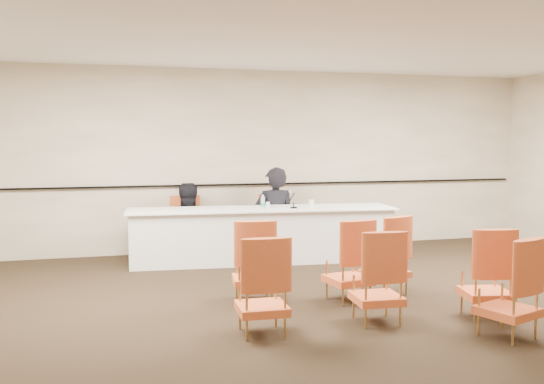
{
  "coord_description": "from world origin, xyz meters",
  "views": [
    {
      "loc": [
        -2.49,
        -5.86,
        1.83
      ],
      "look_at": [
        -0.1,
        2.6,
        1.08
      ],
      "focal_mm": 40.0,
      "sensor_mm": 36.0,
      "label": 1
    }
  ],
  "objects_px": {
    "drinking_glass": "(268,205)",
    "aud_chair_front_mid": "(348,260)",
    "panelist_main_chair": "(275,224)",
    "panelist_main": "(275,224)",
    "panel_table": "(262,235)",
    "water_bottle": "(263,202)",
    "aud_chair_back_mid": "(377,276)",
    "coffee_cup": "(311,204)",
    "aud_chair_front_right": "(385,255)",
    "aud_chair_back_right": "(486,272)",
    "panelist_second": "(186,235)",
    "panelist_second_chair": "(186,227)",
    "aud_chair_front_left": "(254,260)",
    "microphone": "(294,199)",
    "aud_chair_extra": "(508,287)",
    "aud_chair_back_left": "(262,285)"
  },
  "relations": [
    {
      "from": "panelist_main_chair",
      "to": "panelist_main",
      "type": "bearing_deg",
      "value": -174.58
    },
    {
      "from": "panelist_second",
      "to": "panelist_second_chair",
      "type": "bearing_deg",
      "value": 180.0
    },
    {
      "from": "drinking_glass",
      "to": "aud_chair_extra",
      "type": "xyz_separation_m",
      "value": [
        1.21,
        -4.03,
        -0.38
      ]
    },
    {
      "from": "panel_table",
      "to": "aud_chair_back_left",
      "type": "bearing_deg",
      "value": -99.46
    },
    {
      "from": "coffee_cup",
      "to": "panelist_main_chair",
      "type": "bearing_deg",
      "value": 114.37
    },
    {
      "from": "panelist_main",
      "to": "panelist_main_chair",
      "type": "height_order",
      "value": "panelist_main"
    },
    {
      "from": "drinking_glass",
      "to": "aud_chair_front_mid",
      "type": "xyz_separation_m",
      "value": [
        0.28,
        -2.44,
        -0.38
      ]
    },
    {
      "from": "panelist_main",
      "to": "aud_chair_back_right",
      "type": "relative_size",
      "value": 1.94
    },
    {
      "from": "microphone",
      "to": "aud_chair_front_right",
      "type": "height_order",
      "value": "microphone"
    },
    {
      "from": "panelist_second",
      "to": "aud_chair_back_mid",
      "type": "height_order",
      "value": "panelist_second"
    },
    {
      "from": "aud_chair_front_left",
      "to": "aud_chair_front_mid",
      "type": "bearing_deg",
      "value": -7.09
    },
    {
      "from": "microphone",
      "to": "aud_chair_front_mid",
      "type": "xyz_separation_m",
      "value": [
        -0.1,
        -2.36,
        -0.47
      ]
    },
    {
      "from": "coffee_cup",
      "to": "aud_chair_front_right",
      "type": "bearing_deg",
      "value": -84.87
    },
    {
      "from": "microphone",
      "to": "panel_table",
      "type": "bearing_deg",
      "value": 160.63
    },
    {
      "from": "aud_chair_front_right",
      "to": "coffee_cup",
      "type": "bearing_deg",
      "value": 75.42
    },
    {
      "from": "panelist_main_chair",
      "to": "aud_chair_extra",
      "type": "relative_size",
      "value": 1.0
    },
    {
      "from": "panelist_second_chair",
      "to": "aud_chair_back_mid",
      "type": "height_order",
      "value": "same"
    },
    {
      "from": "aud_chair_front_right",
      "to": "aud_chair_front_mid",
      "type": "bearing_deg",
      "value": 177.86
    },
    {
      "from": "panel_table",
      "to": "panelist_main",
      "type": "height_order",
      "value": "panelist_main"
    },
    {
      "from": "panel_table",
      "to": "panelist_main",
      "type": "distance_m",
      "value": 0.67
    },
    {
      "from": "aud_chair_front_right",
      "to": "aud_chair_back_right",
      "type": "distance_m",
      "value": 1.29
    },
    {
      "from": "drinking_glass",
      "to": "aud_chair_back_left",
      "type": "xyz_separation_m",
      "value": [
        -0.97,
        -3.32,
        -0.38
      ]
    },
    {
      "from": "microphone",
      "to": "aud_chair_front_left",
      "type": "bearing_deg",
      "value": -122.34
    },
    {
      "from": "panelist_second",
      "to": "panelist_second_chair",
      "type": "height_order",
      "value": "panelist_second"
    },
    {
      "from": "panelist_second",
      "to": "aud_chair_extra",
      "type": "xyz_separation_m",
      "value": [
        2.35,
        -4.78,
        0.13
      ]
    },
    {
      "from": "aud_chair_front_left",
      "to": "aud_chair_extra",
      "type": "bearing_deg",
      "value": -35.85
    },
    {
      "from": "aud_chair_back_mid",
      "to": "aud_chair_back_right",
      "type": "relative_size",
      "value": 1.0
    },
    {
      "from": "panelist_second",
      "to": "coffee_cup",
      "type": "relative_size",
      "value": 12.95
    },
    {
      "from": "panel_table",
      "to": "coffee_cup",
      "type": "bearing_deg",
      "value": -11.31
    },
    {
      "from": "panelist_main",
      "to": "water_bottle",
      "type": "xyz_separation_m",
      "value": [
        -0.37,
        -0.61,
        0.43
      ]
    },
    {
      "from": "panel_table",
      "to": "water_bottle",
      "type": "distance_m",
      "value": 0.51
    },
    {
      "from": "panelist_main_chair",
      "to": "microphone",
      "type": "height_order",
      "value": "microphone"
    },
    {
      "from": "panelist_second_chair",
      "to": "panelist_second",
      "type": "bearing_deg",
      "value": 0.0
    },
    {
      "from": "water_bottle",
      "to": "aud_chair_back_mid",
      "type": "bearing_deg",
      "value": -84.54
    },
    {
      "from": "drinking_glass",
      "to": "aud_chair_back_mid",
      "type": "relative_size",
      "value": 0.11
    },
    {
      "from": "aud_chair_front_mid",
      "to": "aud_chair_back_mid",
      "type": "height_order",
      "value": "same"
    },
    {
      "from": "aud_chair_back_left",
      "to": "aud_chair_back_mid",
      "type": "distance_m",
      "value": 1.21
    },
    {
      "from": "panelist_second",
      "to": "panelist_second_chair",
      "type": "xyz_separation_m",
      "value": [
        0.0,
        0.0,
        0.13
      ]
    },
    {
      "from": "aud_chair_front_left",
      "to": "aud_chair_back_mid",
      "type": "distance_m",
      "value": 1.49
    },
    {
      "from": "panelist_main",
      "to": "microphone",
      "type": "relative_size",
      "value": 6.75
    },
    {
      "from": "aud_chair_front_left",
      "to": "coffee_cup",
      "type": "bearing_deg",
      "value": 62.61
    },
    {
      "from": "aud_chair_front_mid",
      "to": "aud_chair_front_left",
      "type": "bearing_deg",
      "value": 156.85
    },
    {
      "from": "panelist_second",
      "to": "panelist_main_chair",
      "type": "bearing_deg",
      "value": 161.02
    },
    {
      "from": "microphone",
      "to": "coffee_cup",
      "type": "xyz_separation_m",
      "value": [
        0.25,
        -0.08,
        -0.07
      ]
    },
    {
      "from": "panel_table",
      "to": "aud_chair_back_left",
      "type": "xyz_separation_m",
      "value": [
        -0.9,
        -3.37,
        0.07
      ]
    },
    {
      "from": "drinking_glass",
      "to": "panel_table",
      "type": "bearing_deg",
      "value": 144.9
    },
    {
      "from": "drinking_glass",
      "to": "aud_chair_front_mid",
      "type": "relative_size",
      "value": 0.11
    },
    {
      "from": "coffee_cup",
      "to": "aud_chair_front_right",
      "type": "distance_m",
      "value": 2.15
    },
    {
      "from": "panelist_second",
      "to": "aud_chair_front_mid",
      "type": "bearing_deg",
      "value": 100.53
    },
    {
      "from": "panelist_second",
      "to": "aud_chair_front_left",
      "type": "bearing_deg",
      "value": 83.8
    }
  ]
}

